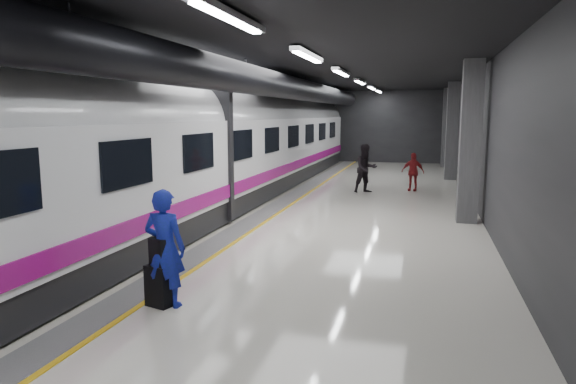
% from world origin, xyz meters
% --- Properties ---
extents(ground, '(40.00, 40.00, 0.00)m').
position_xyz_m(ground, '(0.00, 0.00, 0.00)').
color(ground, beige).
rests_on(ground, ground).
extents(platform_hall, '(10.02, 40.02, 4.51)m').
position_xyz_m(platform_hall, '(-0.29, 0.96, 3.54)').
color(platform_hall, black).
rests_on(platform_hall, ground).
extents(train, '(3.05, 38.00, 4.05)m').
position_xyz_m(train, '(-3.25, -0.00, 2.07)').
color(train, black).
rests_on(train, ground).
extents(traveler_main, '(0.70, 0.47, 1.88)m').
position_xyz_m(traveler_main, '(-0.55, -6.02, 0.94)').
color(traveler_main, '#1919BF').
rests_on(traveler_main, ground).
extents(suitcase_main, '(0.46, 0.36, 0.67)m').
position_xyz_m(suitcase_main, '(-0.65, -6.07, 0.33)').
color(suitcase_main, black).
rests_on(suitcase_main, ground).
extents(shoulder_bag, '(0.37, 0.29, 0.43)m').
position_xyz_m(shoulder_bag, '(-0.63, -6.06, 0.88)').
color(shoulder_bag, black).
rests_on(shoulder_bag, suitcase_main).
extents(traveler_far_a, '(1.16, 1.10, 1.89)m').
position_xyz_m(traveler_far_a, '(1.16, 6.79, 0.95)').
color(traveler_far_a, black).
rests_on(traveler_far_a, ground).
extents(traveler_far_b, '(0.95, 0.55, 1.52)m').
position_xyz_m(traveler_far_b, '(2.92, 7.77, 0.76)').
color(traveler_far_b, maroon).
rests_on(traveler_far_b, ground).
extents(suitcase_far, '(0.34, 0.28, 0.44)m').
position_xyz_m(suitcase_far, '(2.79, 15.21, 0.22)').
color(suitcase_far, black).
rests_on(suitcase_far, ground).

